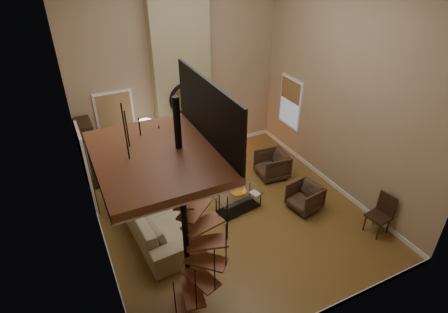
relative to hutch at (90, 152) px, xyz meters
name	(u,v)px	position (x,y,z in m)	size (l,w,h in m)	color
ground	(231,213)	(2.77, -2.82, -0.95)	(6.00, 6.50, 0.01)	olive
back_wall	(179,66)	(2.77, 0.43, 1.80)	(6.00, 0.02, 5.50)	tan
front_wall	(339,196)	(2.77, -6.07, 1.80)	(6.00, 0.02, 5.50)	tan
left_wall	(82,141)	(-0.23, -2.82, 1.80)	(0.02, 6.50, 5.50)	tan
right_wall	(344,87)	(5.77, -2.82, 1.80)	(0.02, 6.50, 5.50)	tan
baseboard_back	(184,151)	(2.77, 0.42, -0.89)	(6.00, 0.02, 0.12)	white
baseboard_left	(107,250)	(-0.22, -2.82, -0.89)	(0.02, 6.50, 0.12)	white
baseboard_right	(327,180)	(5.76, -2.82, -0.89)	(0.02, 6.50, 0.12)	white
chimney_breast	(181,68)	(2.77, 0.24, 1.80)	(1.60, 0.38, 5.50)	tan
hearth	(192,162)	(2.77, -0.25, -0.93)	(1.50, 0.60, 0.04)	black
firebox	(188,142)	(2.77, 0.04, -0.40)	(0.95, 0.02, 0.72)	black
mantel	(188,125)	(2.77, -0.04, 0.20)	(1.70, 0.18, 0.06)	white
mirror_frame	(186,99)	(2.77, 0.02, 1.00)	(0.94, 0.94, 0.10)	black
mirror_disc	(185,99)	(2.77, 0.03, 1.00)	(0.80, 0.80, 0.01)	white
vase_left	(169,124)	(2.22, 0.00, 0.35)	(0.24, 0.24, 0.25)	black
vase_right	(206,117)	(3.37, 0.00, 0.33)	(0.20, 0.20, 0.21)	#195A59
window_back	(116,117)	(0.87, 0.40, 0.67)	(1.02, 0.06, 1.52)	white
window_right	(290,102)	(5.74, -0.82, 0.68)	(0.06, 1.02, 1.52)	white
entry_door	(87,170)	(-0.19, -1.02, 0.10)	(0.10, 1.05, 2.16)	white
loft	(163,151)	(0.72, -4.62, 2.29)	(1.70, 2.20, 1.09)	brown
spiral_stair	(185,223)	(0.99, -4.61, 0.83)	(1.47, 1.47, 4.06)	black
hutch	(90,152)	(0.00, 0.00, 0.00)	(0.37, 0.79, 1.77)	#321E10
sofa	(154,215)	(0.94, -2.55, -0.55)	(2.93, 1.15, 0.86)	tan
armchair_near	(275,164)	(4.61, -1.89, -0.60)	(0.80, 0.82, 0.75)	#432E1F
armchair_far	(307,196)	(4.53, -3.46, -0.60)	(0.70, 0.72, 0.66)	#432E1F
coffee_table	(239,200)	(3.00, -2.78, -0.67)	(1.23, 0.75, 0.44)	silver
bowl	(238,192)	(3.00, -2.73, -0.45)	(0.41, 0.41, 0.10)	orange
book	(254,194)	(3.35, -2.93, -0.49)	(0.18, 0.24, 0.02)	gray
floor_lamp	(146,131)	(1.48, -0.37, 0.46)	(0.39, 0.39, 1.70)	black
accent_lamp	(231,141)	(4.19, 0.01, -0.70)	(0.13, 0.13, 0.46)	orange
side_chair	(382,212)	(5.53, -4.86, -0.42)	(0.51, 0.51, 0.97)	#321E10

